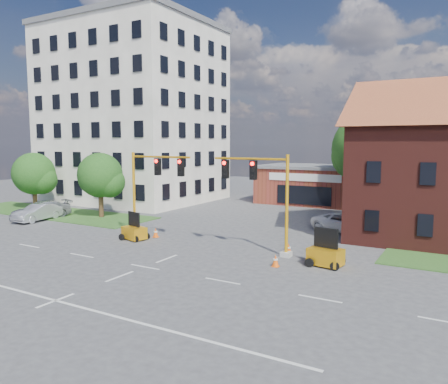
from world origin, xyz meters
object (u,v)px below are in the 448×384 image
(trailer_east, at_px, (326,255))
(trailer_west, at_px, (134,231))
(signal_mast_east, at_px, (262,191))
(pickup_white, at_px, (347,223))
(signal_mast_west, at_px, (151,184))

(trailer_east, bearing_deg, trailer_west, -169.88)
(signal_mast_east, xyz_separation_m, pickup_white, (3.01, 9.03, -3.17))
(signal_mast_east, xyz_separation_m, trailer_west, (-9.48, -1.05, -3.32))
(signal_mast_west, relative_size, pickup_white, 1.16)
(pickup_white, bearing_deg, trailer_west, 143.93)
(signal_mast_west, distance_m, signal_mast_east, 8.71)
(signal_mast_west, bearing_deg, signal_mast_east, 0.00)
(signal_mast_west, bearing_deg, trailer_west, -126.43)
(trailer_east, bearing_deg, signal_mast_east, 178.48)
(trailer_west, height_order, trailer_east, trailer_east)
(trailer_east, bearing_deg, signal_mast_west, -174.42)
(signal_mast_west, height_order, trailer_east, signal_mast_west)
(signal_mast_west, height_order, signal_mast_east, same)
(signal_mast_east, height_order, trailer_west, signal_mast_east)
(signal_mast_west, distance_m, pickup_white, 15.14)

